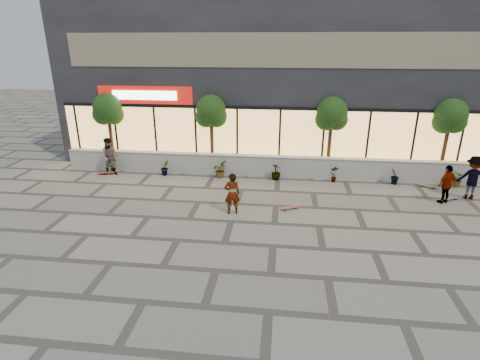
# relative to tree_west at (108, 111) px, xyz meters

# --- Properties ---
(ground) EXTENTS (80.00, 80.00, 0.00)m
(ground) POSITION_rel_tree_west_xyz_m (9.00, -7.70, -2.99)
(ground) COLOR gray
(ground) RESTS_ON ground
(planter_wall) EXTENTS (22.00, 0.42, 1.04)m
(planter_wall) POSITION_rel_tree_west_xyz_m (9.00, -0.70, -2.46)
(planter_wall) COLOR beige
(planter_wall) RESTS_ON ground
(retail_building) EXTENTS (24.00, 9.17, 8.50)m
(retail_building) POSITION_rel_tree_west_xyz_m (9.00, 4.79, 1.26)
(retail_building) COLOR black
(retail_building) RESTS_ON ground
(shrub_a) EXTENTS (0.43, 0.29, 0.81)m
(shrub_a) POSITION_rel_tree_west_xyz_m (0.50, -1.25, -2.58)
(shrub_a) COLOR #163510
(shrub_a) RESTS_ON ground
(shrub_b) EXTENTS (0.57, 0.57, 0.81)m
(shrub_b) POSITION_rel_tree_west_xyz_m (3.30, -1.25, -2.58)
(shrub_b) COLOR #163510
(shrub_b) RESTS_ON ground
(shrub_c) EXTENTS (0.68, 0.77, 0.81)m
(shrub_c) POSITION_rel_tree_west_xyz_m (6.10, -1.25, -2.58)
(shrub_c) COLOR #163510
(shrub_c) RESTS_ON ground
(shrub_d) EXTENTS (0.64, 0.64, 0.81)m
(shrub_d) POSITION_rel_tree_west_xyz_m (8.90, -1.25, -2.58)
(shrub_d) COLOR #163510
(shrub_d) RESTS_ON ground
(shrub_e) EXTENTS (0.46, 0.35, 0.81)m
(shrub_e) POSITION_rel_tree_west_xyz_m (11.70, -1.25, -2.58)
(shrub_e) COLOR #163510
(shrub_e) RESTS_ON ground
(shrub_f) EXTENTS (0.55, 0.57, 0.81)m
(shrub_f) POSITION_rel_tree_west_xyz_m (14.50, -1.25, -2.58)
(shrub_f) COLOR #163510
(shrub_f) RESTS_ON ground
(shrub_g) EXTENTS (0.77, 0.84, 0.81)m
(shrub_g) POSITION_rel_tree_west_xyz_m (17.30, -1.25, -2.58)
(shrub_g) COLOR #163510
(shrub_g) RESTS_ON ground
(tree_west) EXTENTS (1.60, 1.50, 3.92)m
(tree_west) POSITION_rel_tree_west_xyz_m (0.00, 0.00, 0.00)
(tree_west) COLOR #4D291B
(tree_west) RESTS_ON ground
(tree_midwest) EXTENTS (1.60, 1.50, 3.92)m
(tree_midwest) POSITION_rel_tree_west_xyz_m (5.50, 0.00, 0.00)
(tree_midwest) COLOR #4D291B
(tree_midwest) RESTS_ON ground
(tree_mideast) EXTENTS (1.60, 1.50, 3.92)m
(tree_mideast) POSITION_rel_tree_west_xyz_m (11.50, 0.00, 0.00)
(tree_mideast) COLOR #4D291B
(tree_mideast) RESTS_ON ground
(tree_east) EXTENTS (1.60, 1.50, 3.92)m
(tree_east) POSITION_rel_tree_west_xyz_m (17.00, 0.00, 0.00)
(tree_east) COLOR #4D291B
(tree_east) RESTS_ON ground
(skater_center) EXTENTS (0.70, 0.56, 1.67)m
(skater_center) POSITION_rel_tree_west_xyz_m (7.30, -5.34, -2.15)
(skater_center) COLOR white
(skater_center) RESTS_ON ground
(skater_left) EXTENTS (1.04, 0.87, 1.91)m
(skater_left) POSITION_rel_tree_west_xyz_m (0.58, -1.52, -2.03)
(skater_left) COLOR tan
(skater_left) RESTS_ON ground
(skater_right_near) EXTENTS (1.04, 0.85, 1.66)m
(skater_right_near) POSITION_rel_tree_west_xyz_m (16.00, -3.27, -2.16)
(skater_right_near) COLOR silver
(skater_right_near) RESTS_ON ground
(skater_right_far) EXTENTS (1.33, 0.90, 1.90)m
(skater_right_far) POSITION_rel_tree_west_xyz_m (17.26, -2.64, -2.04)
(skater_right_far) COLOR #933A1A
(skater_right_far) RESTS_ON ground
(skateboard_center) EXTENTS (0.81, 0.53, 0.10)m
(skateboard_center) POSITION_rel_tree_west_xyz_m (9.56, -4.71, -2.91)
(skateboard_center) COLOR brown
(skateboard_center) RESTS_ON ground
(skateboard_left) EXTENTS (0.88, 0.40, 0.10)m
(skateboard_left) POSITION_rel_tree_west_xyz_m (0.23, -1.50, -2.90)
(skateboard_left) COLOR #C04624
(skateboard_left) RESTS_ON ground
(skateboard_right_near) EXTENTS (0.76, 0.51, 0.09)m
(skateboard_right_near) POSITION_rel_tree_west_xyz_m (15.97, -1.50, -2.91)
(skateboard_right_near) COLOR olive
(skateboard_right_near) RESTS_ON ground
(skateboard_right_far) EXTENTS (0.77, 0.55, 0.09)m
(skateboard_right_far) POSITION_rel_tree_west_xyz_m (16.43, -2.92, -2.91)
(skateboard_right_far) COLOR #48447D
(skateboard_right_far) RESTS_ON ground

